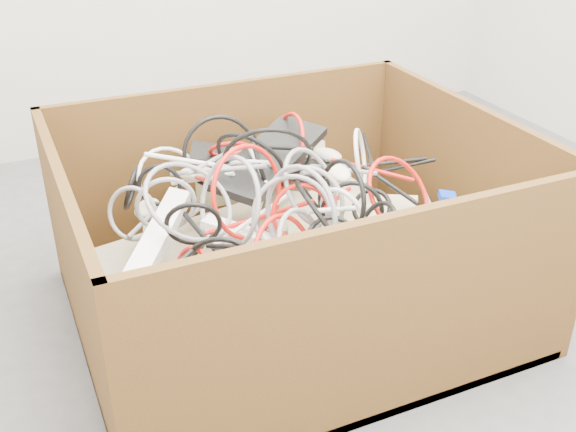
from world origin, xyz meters
name	(u,v)px	position (x,y,z in m)	size (l,w,h in m)	color
ground	(359,304)	(0.00, 0.00, 0.00)	(3.00, 3.00, 0.00)	#4C4C4E
cardboard_box	(286,270)	(-0.21, 0.05, 0.14)	(1.16, 0.97, 0.55)	#412E10
keyboard_pile	(300,224)	(-0.17, 0.06, 0.28)	(1.08, 0.86, 0.33)	tan
mice_scatter	(255,194)	(-0.28, 0.10, 0.37)	(0.69, 0.59, 0.17)	beige
power_strip_left	(158,236)	(-0.57, 0.00, 0.37)	(0.30, 0.05, 0.04)	white
power_strip_right	(255,241)	(-0.35, -0.07, 0.33)	(0.28, 0.05, 0.04)	white
vga_plug	(447,197)	(0.22, -0.07, 0.34)	(0.04, 0.04, 0.02)	#0C31C2
cable_tangle	(266,201)	(-0.29, -0.01, 0.41)	(0.99, 0.80, 0.39)	black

